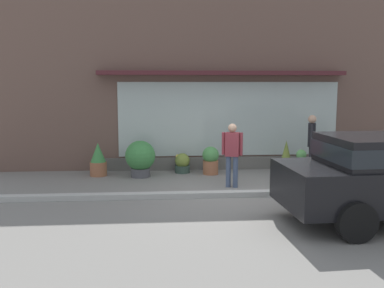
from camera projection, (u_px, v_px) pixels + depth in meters
The scene contains 12 objects.
ground_plane at pixel (240, 194), 9.95m from camera, with size 60.00×60.00×0.00m, color gray.
curb_strip at pixel (241, 194), 9.74m from camera, with size 14.00×0.24×0.12m, color #B2B2AD.
storefront at pixel (221, 80), 12.74m from camera, with size 14.00×0.81×5.32m.
fire_hydrant at pixel (301, 166), 11.14m from camera, with size 0.40×0.37×0.84m.
pedestrian_with_handbag at pixel (311, 140), 11.80m from camera, with size 0.36×0.66×1.67m.
pedestrian_passerby at pixel (232, 150), 10.50m from camera, with size 0.49×0.28×1.55m.
potted_plant_window_left at pixel (140, 157), 11.74m from camera, with size 0.81×0.81×0.99m.
potted_plant_trailing_edge at pixel (182, 163), 12.31m from camera, with size 0.42×0.42×0.56m.
potted_plant_doorstep at pixel (211, 160), 12.10m from camera, with size 0.46×0.46×0.77m.
potted_plant_corner_tall at pixel (98, 160), 11.88m from camera, with size 0.46×0.46×0.91m.
potted_plant_window_center at pixel (286, 157), 12.42m from camera, with size 0.32×0.32×0.90m.
potted_plant_near_hydrant at pixel (344, 157), 12.20m from camera, with size 0.36×0.36×0.98m.
Camera 1 is at (-1.84, -9.58, 2.50)m, focal length 40.86 mm.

